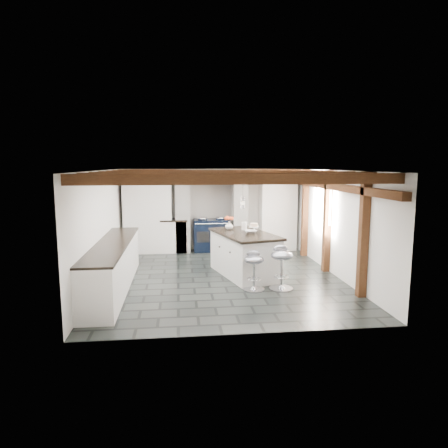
{
  "coord_description": "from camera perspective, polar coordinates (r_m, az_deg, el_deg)",
  "views": [
    {
      "loc": [
        -0.9,
        -8.38,
        2.42
      ],
      "look_at": [
        0.1,
        0.4,
        1.1
      ],
      "focal_mm": 32.0,
      "sensor_mm": 36.0,
      "label": 1
    }
  ],
  "objects": [
    {
      "name": "bar_stool_near",
      "position": [
        7.85,
        8.2,
        -5.45
      ],
      "size": [
        0.47,
        0.47,
        0.87
      ],
      "rotation": [
        0.0,
        0.0,
        0.01
      ],
      "color": "silver",
      "rests_on": "ground"
    },
    {
      "name": "room_shell",
      "position": [
        9.89,
        -4.75,
        0.6
      ],
      "size": [
        6.0,
        6.03,
        6.0
      ],
      "color": "white",
      "rests_on": "ground"
    },
    {
      "name": "bar_stool_far",
      "position": [
        7.76,
        4.31,
        -5.99
      ],
      "size": [
        0.46,
        0.46,
        0.78
      ],
      "rotation": [
        0.0,
        0.0,
        -0.24
      ],
      "color": "silver",
      "rests_on": "ground"
    },
    {
      "name": "range_cooker",
      "position": [
        11.26,
        -1.81,
        -1.5
      ],
      "size": [
        1.0,
        0.63,
        0.99
      ],
      "color": "black",
      "rests_on": "ground"
    },
    {
      "name": "ground",
      "position": [
        8.77,
        -0.36,
        -7.52
      ],
      "size": [
        6.0,
        6.0,
        0.0
      ],
      "primitive_type": "plane",
      "color": "black",
      "rests_on": "ground"
    },
    {
      "name": "kitchen_island",
      "position": [
        8.8,
        2.91,
        -4.22
      ],
      "size": [
        1.46,
        2.11,
        1.26
      ],
      "rotation": [
        0.0,
        0.0,
        0.27
      ],
      "color": "white",
      "rests_on": "ground"
    }
  ]
}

